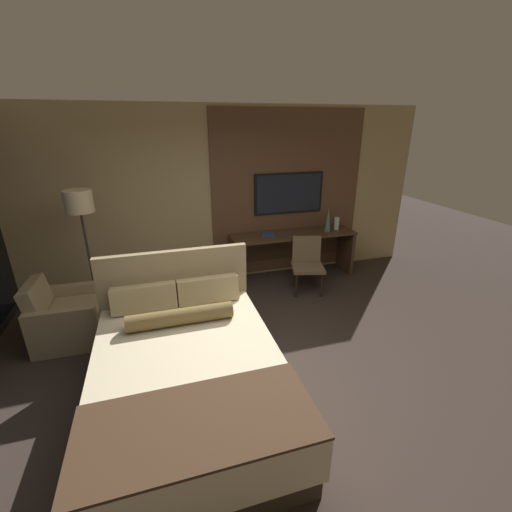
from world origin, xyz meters
The scene contains 11 objects.
ground_plane centered at (0.00, 0.00, 0.00)m, with size 16.00×16.00×0.00m, color #332823.
wall_back_tv_panel centered at (0.19, 2.59, 1.40)m, with size 7.20×0.09×2.80m.
bed centered at (-0.78, -0.19, 0.35)m, with size 1.66×2.28×1.21m.
desk centered at (1.27, 2.30, 0.55)m, with size 2.11×0.56×0.79m.
tv centered at (1.27, 2.52, 1.42)m, with size 1.20×0.04×0.68m.
desk_chair centered at (1.30, 1.75, 0.51)m, with size 0.59×0.59×0.86m.
armchair_by_window centered at (-2.09, 1.35, 0.28)m, with size 0.79×0.80×0.81m.
floor_lamp centered at (-1.82, 1.87, 1.47)m, with size 0.34×0.34×1.75m.
vase_tall centered at (1.87, 2.21, 1.00)m, with size 0.10×0.10×0.42m.
vase_short centered at (2.07, 2.25, 0.90)m, with size 0.09×0.09×0.22m.
book centered at (0.83, 2.27, 0.81)m, with size 0.25×0.21×0.03m.
Camera 1 is at (-0.91, -2.80, 2.53)m, focal length 24.00 mm.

